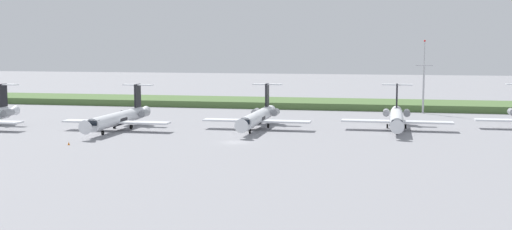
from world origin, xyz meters
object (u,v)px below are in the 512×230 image
Objects in this scene: regional_jet_third at (258,117)px; safety_cone_front_marker at (69,144)px; antenna_mast at (424,83)px; regional_jet_second at (119,118)px; regional_jet_fourth at (397,117)px.

regional_jet_third is 40.84m from safety_cone_front_marker.
antenna_mast reaches higher than regional_jet_third.
antenna_mast is (35.72, 39.19, 5.40)m from regional_jet_third.
regional_jet_second is 21.50m from safety_cone_front_marker.
antenna_mast reaches higher than regional_jet_second.
antenna_mast is at bearing 36.48° from regional_jet_second.
antenna_mast is at bearing 46.92° from safety_cone_front_marker.
regional_jet_second is 79.46m from antenna_mast.
antenna_mast is at bearing 47.66° from regional_jet_third.
regional_jet_fourth is 1.64× the size of antenna_mast.
regional_jet_fourth is (28.85, 4.62, 0.00)m from regional_jet_third.
regional_jet_fourth is at bearing -101.23° from antenna_mast.
safety_cone_front_marker is at bearing -149.31° from regional_jet_fourth.
regional_jet_second is 1.00× the size of regional_jet_third.
regional_jet_fourth is 35.66m from antenna_mast.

